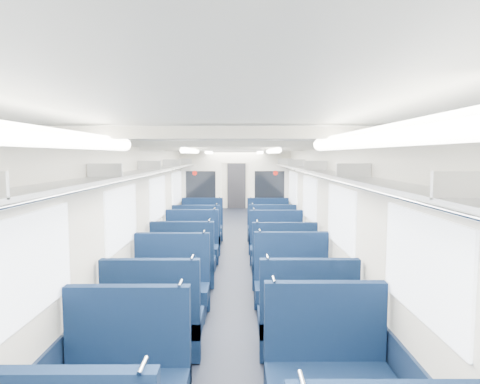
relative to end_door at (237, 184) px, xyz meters
name	(u,v)px	position (x,y,z in m)	size (l,w,h in m)	color
floor	(234,266)	(0.00, -8.94, -1.00)	(2.80, 18.00, 0.01)	black
ceiling	(234,148)	(0.00, -8.94, 1.35)	(2.80, 18.00, 0.01)	white
wall_left	(163,207)	(-1.40, -8.94, 0.18)	(0.02, 18.00, 2.35)	beige
dado_left	(165,249)	(-1.39, -8.94, -0.65)	(0.03, 17.90, 0.70)	#0F1C33
wall_right	(305,207)	(1.40, -8.94, 0.18)	(0.02, 18.00, 2.35)	beige
dado_right	(304,248)	(1.39, -8.94, -0.65)	(0.03, 17.90, 0.70)	#0F1C33
wall_far	(237,180)	(0.00, 0.06, 0.18)	(2.80, 0.02, 2.35)	beige
luggage_rack_left	(172,167)	(-1.21, -8.94, 0.97)	(0.36, 17.40, 0.18)	#B2B5BA
luggage_rack_right	(296,167)	(1.21, -8.94, 0.97)	(0.36, 17.40, 0.18)	#B2B5BA
windows	(234,197)	(0.00, -9.40, 0.42)	(2.78, 15.60, 0.75)	white
ceiling_fittings	(234,150)	(0.00, -9.20, 1.29)	(2.70, 16.06, 0.11)	beige
end_door	(237,184)	(0.00, 0.00, 0.00)	(0.75, 0.06, 2.00)	black
bulkhead	(235,193)	(0.00, -6.52, 0.23)	(2.80, 0.10, 2.35)	beige
seat_7	(327,377)	(0.83, -13.71, -0.64)	(1.04, 0.57, 1.16)	#0C1E3D
seat_8	(154,325)	(-0.83, -12.65, -0.64)	(1.04, 0.57, 1.16)	#0C1E3D
seat_9	(306,325)	(0.83, -12.65, -0.64)	(1.04, 0.57, 1.16)	#0C1E3D
seat_10	(171,291)	(-0.83, -11.50, -0.64)	(1.04, 0.57, 1.16)	#0C1E3D
seat_11	(292,289)	(0.83, -11.44, -0.64)	(1.04, 0.57, 1.16)	#0C1E3D
seat_12	(184,266)	(-0.83, -10.24, -0.64)	(1.04, 0.57, 1.16)	#0C1E3D
seat_13	(283,267)	(0.83, -10.33, -0.64)	(1.04, 0.57, 1.16)	#0C1E3D
seat_14	(192,250)	(-0.83, -9.07, -0.64)	(1.04, 0.57, 1.16)	#0C1E3D
seat_15	(277,250)	(0.83, -9.13, -0.64)	(1.04, 0.57, 1.16)	#0C1E3D
seat_16	(197,239)	(-0.83, -8.03, -0.64)	(1.04, 0.57, 1.16)	#0C1E3D
seat_17	(272,238)	(0.83, -7.97, -0.64)	(1.04, 0.57, 1.16)	#0C1E3D
seat_18	(202,229)	(-0.83, -6.81, -0.64)	(1.04, 0.57, 1.16)	#0C1E3D
seat_19	(268,229)	(0.83, -6.85, -0.64)	(1.04, 0.57, 1.16)	#0C1E3D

